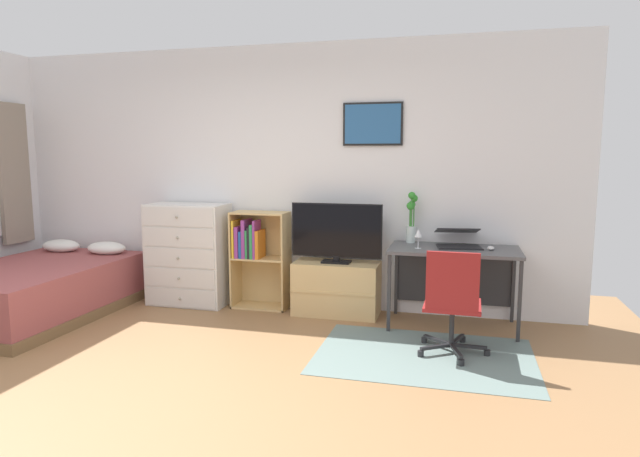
{
  "coord_description": "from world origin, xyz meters",
  "views": [
    {
      "loc": [
        1.85,
        -2.93,
        1.59
      ],
      "look_at": [
        0.7,
        1.5,
        0.96
      ],
      "focal_mm": 30.16,
      "sensor_mm": 36.0,
      "label": 1
    }
  ],
  "objects_px": {
    "bamboo_vase": "(411,216)",
    "wine_glass": "(418,234)",
    "desk": "(454,261)",
    "bed": "(36,289)",
    "dresser": "(189,254)",
    "computer_mouse": "(491,248)",
    "tv_stand": "(337,288)",
    "television": "(336,233)",
    "bookshelf": "(256,252)",
    "office_chair": "(452,300)",
    "laptop": "(458,239)"
  },
  "relations": [
    {
      "from": "dresser",
      "to": "desk",
      "type": "distance_m",
      "value": 2.74
    },
    {
      "from": "bookshelf",
      "to": "computer_mouse",
      "type": "bearing_deg",
      "value": -4.21
    },
    {
      "from": "bed",
      "to": "bamboo_vase",
      "type": "distance_m",
      "value": 3.77
    },
    {
      "from": "bed",
      "to": "desk",
      "type": "relative_size",
      "value": 1.69
    },
    {
      "from": "tv_stand",
      "to": "television",
      "type": "height_order",
      "value": "television"
    },
    {
      "from": "bookshelf",
      "to": "tv_stand",
      "type": "relative_size",
      "value": 1.19
    },
    {
      "from": "office_chair",
      "to": "bookshelf",
      "type": "bearing_deg",
      "value": 156.08
    },
    {
      "from": "office_chair",
      "to": "computer_mouse",
      "type": "relative_size",
      "value": 8.27
    },
    {
      "from": "tv_stand",
      "to": "office_chair",
      "type": "distance_m",
      "value": 1.45
    },
    {
      "from": "tv_stand",
      "to": "desk",
      "type": "relative_size",
      "value": 0.72
    },
    {
      "from": "television",
      "to": "dresser",
      "type": "bearing_deg",
      "value": 179.74
    },
    {
      "from": "television",
      "to": "bookshelf",
      "type": "bearing_deg",
      "value": 175.09
    },
    {
      "from": "bed",
      "to": "bamboo_vase",
      "type": "xyz_separation_m",
      "value": [
        3.59,
        0.9,
        0.73
      ]
    },
    {
      "from": "bamboo_vase",
      "to": "wine_glass",
      "type": "xyz_separation_m",
      "value": [
        0.09,
        -0.32,
        -0.12
      ]
    },
    {
      "from": "dresser",
      "to": "television",
      "type": "xyz_separation_m",
      "value": [
        1.61,
        -0.01,
        0.29
      ]
    },
    {
      "from": "dresser",
      "to": "bamboo_vase",
      "type": "distance_m",
      "value": 2.37
    },
    {
      "from": "wine_glass",
      "to": "tv_stand",
      "type": "bearing_deg",
      "value": 165.63
    },
    {
      "from": "tv_stand",
      "to": "wine_glass",
      "type": "relative_size",
      "value": 4.69
    },
    {
      "from": "bookshelf",
      "to": "desk",
      "type": "distance_m",
      "value": 2.0
    },
    {
      "from": "desk",
      "to": "laptop",
      "type": "height_order",
      "value": "laptop"
    },
    {
      "from": "bookshelf",
      "to": "bamboo_vase",
      "type": "height_order",
      "value": "bamboo_vase"
    },
    {
      "from": "computer_mouse",
      "to": "wine_glass",
      "type": "distance_m",
      "value": 0.66
    },
    {
      "from": "bamboo_vase",
      "to": "wine_glass",
      "type": "bearing_deg",
      "value": -73.72
    },
    {
      "from": "laptop",
      "to": "wine_glass",
      "type": "relative_size",
      "value": 2.67
    },
    {
      "from": "television",
      "to": "desk",
      "type": "distance_m",
      "value": 1.15
    },
    {
      "from": "tv_stand",
      "to": "dresser",
      "type": "bearing_deg",
      "value": -179.47
    },
    {
      "from": "bed",
      "to": "office_chair",
      "type": "relative_size",
      "value": 2.3
    },
    {
      "from": "dresser",
      "to": "bookshelf",
      "type": "relative_size",
      "value": 1.07
    },
    {
      "from": "television",
      "to": "bamboo_vase",
      "type": "xyz_separation_m",
      "value": [
        0.71,
        0.14,
        0.17
      ]
    },
    {
      "from": "bed",
      "to": "bamboo_vase",
      "type": "relative_size",
      "value": 4.0
    },
    {
      "from": "television",
      "to": "bed",
      "type": "bearing_deg",
      "value": -165.17
    },
    {
      "from": "bed",
      "to": "dresser",
      "type": "height_order",
      "value": "dresser"
    },
    {
      "from": "office_chair",
      "to": "computer_mouse",
      "type": "distance_m",
      "value": 0.89
    },
    {
      "from": "bed",
      "to": "wine_glass",
      "type": "bearing_deg",
      "value": 9.31
    },
    {
      "from": "television",
      "to": "laptop",
      "type": "bearing_deg",
      "value": 1.54
    },
    {
      "from": "computer_mouse",
      "to": "bookshelf",
      "type": "bearing_deg",
      "value": 175.79
    },
    {
      "from": "television",
      "to": "laptop",
      "type": "relative_size",
      "value": 1.88
    },
    {
      "from": "dresser",
      "to": "wine_glass",
      "type": "distance_m",
      "value": 2.45
    },
    {
      "from": "desk",
      "to": "bamboo_vase",
      "type": "height_order",
      "value": "bamboo_vase"
    },
    {
      "from": "bed",
      "to": "computer_mouse",
      "type": "distance_m",
      "value": 4.4
    },
    {
      "from": "bookshelf",
      "to": "tv_stand",
      "type": "height_order",
      "value": "bookshelf"
    },
    {
      "from": "desk",
      "to": "wine_glass",
      "type": "xyz_separation_m",
      "value": [
        -0.32,
        -0.17,
        0.27
      ]
    },
    {
      "from": "office_chair",
      "to": "laptop",
      "type": "xyz_separation_m",
      "value": [
        0.03,
        0.9,
        0.35
      ]
    },
    {
      "from": "bookshelf",
      "to": "television",
      "type": "xyz_separation_m",
      "value": [
        0.88,
        -0.08,
        0.24
      ]
    },
    {
      "from": "wine_glass",
      "to": "office_chair",
      "type": "bearing_deg",
      "value": -64.7
    },
    {
      "from": "laptop",
      "to": "tv_stand",
      "type": "bearing_deg",
      "value": 171.85
    },
    {
      "from": "bed",
      "to": "wine_glass",
      "type": "height_order",
      "value": "wine_glass"
    },
    {
      "from": "television",
      "to": "bamboo_vase",
      "type": "relative_size",
      "value": 1.83
    },
    {
      "from": "wine_glass",
      "to": "television",
      "type": "bearing_deg",
      "value": 167.13
    },
    {
      "from": "bookshelf",
      "to": "bamboo_vase",
      "type": "distance_m",
      "value": 1.64
    }
  ]
}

